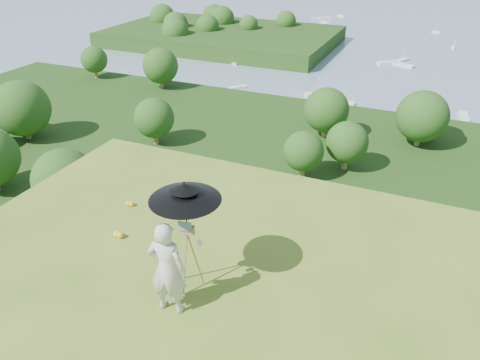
% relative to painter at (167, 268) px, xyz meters
% --- Properties ---
extents(forest_slope, '(140.00, 56.00, 22.00)m').
position_rel_painter_xyz_m(forest_slope, '(1.83, 33.29, -29.85)').
color(forest_slope, '#15340E').
rests_on(forest_slope, bay_water).
extents(shoreline_tier, '(170.00, 28.00, 8.00)m').
position_rel_painter_xyz_m(shoreline_tier, '(1.83, 73.29, -36.85)').
color(shoreline_tier, slate).
rests_on(shoreline_tier, bay_water).
extents(bay_water, '(700.00, 700.00, 0.00)m').
position_rel_painter_xyz_m(bay_water, '(1.83, 238.29, -34.85)').
color(bay_water, '#7794AA').
rests_on(bay_water, ground).
extents(peninsula, '(90.00, 60.00, 12.00)m').
position_rel_painter_xyz_m(peninsula, '(-73.17, 153.29, -29.85)').
color(peninsula, '#15340E').
rests_on(peninsula, bay_water).
extents(slope_trees, '(110.00, 50.00, 6.00)m').
position_rel_painter_xyz_m(slope_trees, '(1.83, 33.29, -15.85)').
color(slope_trees, '#275419').
rests_on(slope_trees, forest_slope).
extents(harbor_town, '(110.00, 22.00, 5.00)m').
position_rel_painter_xyz_m(harbor_town, '(1.83, 73.29, -30.35)').
color(harbor_town, silver).
rests_on(harbor_town, shoreline_tier).
extents(moored_boats, '(140.00, 140.00, 0.70)m').
position_rel_painter_xyz_m(moored_boats, '(-10.67, 159.29, -34.50)').
color(moored_boats, white).
rests_on(moored_boats, bay_water).
extents(painter, '(0.67, 0.49, 1.70)m').
position_rel_painter_xyz_m(painter, '(0.00, 0.00, 0.00)').
color(painter, beige).
rests_on(painter, ground).
extents(field_easel, '(0.61, 0.61, 1.39)m').
position_rel_painter_xyz_m(field_easel, '(0.03, 0.61, -0.15)').
color(field_easel, olive).
rests_on(field_easel, ground).
extents(sun_umbrella, '(1.41, 1.41, 0.95)m').
position_rel_painter_xyz_m(sun_umbrella, '(0.02, 0.64, 0.77)').
color(sun_umbrella, black).
rests_on(sun_umbrella, field_easel).
extents(painter_cap, '(0.22, 0.25, 0.10)m').
position_rel_painter_xyz_m(painter_cap, '(0.00, 0.00, 0.80)').
color(painter_cap, '#DE7A7F').
rests_on(painter_cap, painter).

